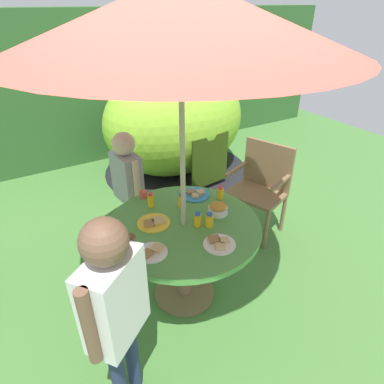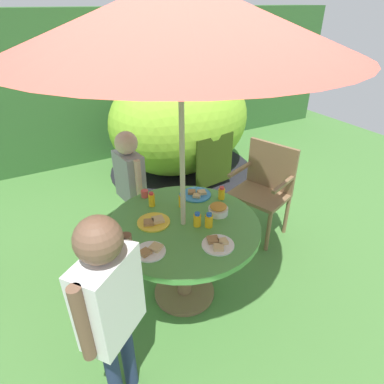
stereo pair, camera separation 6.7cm
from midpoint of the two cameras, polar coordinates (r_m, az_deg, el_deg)
The scene contains 19 objects.
ground_plane at distance 2.94m, azimuth -1.96°, elevation -17.24°, with size 10.00×10.00×0.02m, color #477A38.
hedge_backdrop at distance 5.33m, azimuth -20.87°, elevation 16.37°, with size 9.00×0.70×2.09m, color #33602D.
garden_table at distance 2.53m, azimuth -2.20°, elevation -8.08°, with size 1.15×1.15×0.73m.
patio_umbrella at distance 1.99m, azimuth -3.15°, elevation 28.29°, with size 2.02×2.02×2.28m.
wooden_chair at distance 3.42m, azimuth 11.38°, elevation 1.53°, with size 0.58×0.64×0.95m.
dome_tent at distance 4.60m, azimuth -3.36°, elevation 12.20°, with size 2.31×2.31×1.48m.
child_in_grey_shirt at distance 3.06m, azimuth -11.81°, elevation 2.45°, with size 0.21×0.41×1.20m.
child_in_white_shirt at distance 1.79m, azimuth -14.49°, elevation -17.69°, with size 0.39×0.37×1.35m.
snack_bowl at distance 2.54m, azimuth 3.76°, elevation -2.96°, with size 0.15×0.15×0.09m.
plate_front_edge at distance 2.46m, azimuth -7.43°, elevation -5.28°, with size 0.25×0.25×0.03m.
plate_back_edge at distance 2.25m, azimuth 3.90°, elevation -8.94°, with size 0.22×0.22×0.03m.
plate_near_right at distance 2.79m, azimuth -0.17°, elevation -0.38°, with size 0.25×0.25×0.03m.
plate_far_left at distance 2.20m, azimuth -7.81°, elevation -10.28°, with size 0.21×0.21×0.03m.
juice_bottle_near_left at distance 2.64m, azimuth -7.90°, elevation -1.44°, with size 0.05×0.05×0.12m.
juice_bottle_far_right at distance 2.73m, azimuth 4.25°, elevation -0.14°, with size 0.05×0.05×0.11m.
juice_bottle_center_front at distance 2.40m, azimuth 0.18°, elevation -4.82°, with size 0.06×0.06×0.11m.
juice_bottle_center_back at distance 2.39m, azimuth 2.22°, elevation -4.90°, with size 0.06×0.06×0.11m.
juice_bottle_mid_left at distance 2.61m, azimuth -2.59°, elevation -1.52°, with size 0.06×0.06×0.12m.
cup_near at distance 2.78m, azimuth -9.14°, elevation -0.42°, with size 0.06×0.06×0.06m, color #E04C47.
Camera 1 is at (-0.96, -1.74, 2.16)m, focal length 30.69 mm.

